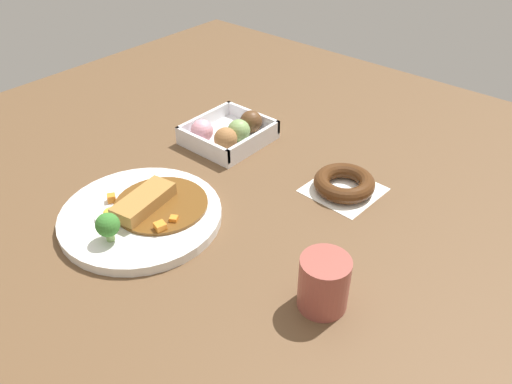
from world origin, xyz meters
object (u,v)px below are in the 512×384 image
Objects in this scene: curry_plate at (142,214)px; donut_box at (229,133)px; chocolate_ring_donut at (344,183)px; coffee_mug at (324,283)px.

donut_box is (0.30, 0.07, 0.01)m from curry_plate.
donut_box is 0.29m from chocolate_ring_donut.
chocolate_ring_donut is at bearing -87.68° from donut_box.
curry_plate is 1.68× the size of donut_box.
donut_box is 1.25× the size of chocolate_ring_donut.
curry_plate is 0.39m from chocolate_ring_donut.
chocolate_ring_donut is (0.01, -0.29, -0.01)m from donut_box.
donut_box is 1.98× the size of coffee_mug.
coffee_mug reaches higher than curry_plate.
donut_box is at bearing 12.58° from curry_plate.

